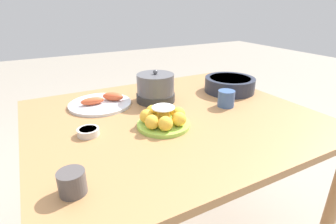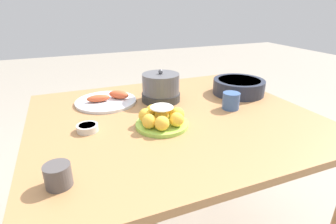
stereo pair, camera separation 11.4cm
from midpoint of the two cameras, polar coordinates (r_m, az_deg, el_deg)
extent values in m
cylinder|color=#A87547|center=(1.48, 30.30, -17.51)|extent=(0.06, 0.06, 0.74)
cylinder|color=#A87547|center=(1.73, -27.44, -10.59)|extent=(0.06, 0.06, 0.74)
cylinder|color=#A87547|center=(2.04, 6.70, -2.91)|extent=(0.06, 0.06, 0.74)
cube|color=#A87547|center=(1.21, -1.77, -1.32)|extent=(1.26, 1.09, 0.03)
cylinder|color=#99CC4C|center=(1.10, -3.99, -2.85)|extent=(0.22, 0.22, 0.02)
sphere|color=yellow|center=(1.10, -0.70, -0.47)|extent=(0.06, 0.06, 0.06)
sphere|color=yellow|center=(1.14, -3.07, 0.31)|extent=(0.06, 0.06, 0.06)
sphere|color=yellow|center=(1.13, -6.26, -0.02)|extent=(0.06, 0.06, 0.06)
sphere|color=yellow|center=(1.09, -7.64, -1.01)|extent=(0.06, 0.06, 0.06)
sphere|color=yellow|center=(1.04, -6.62, -2.25)|extent=(0.06, 0.06, 0.06)
sphere|color=yellow|center=(1.02, -3.76, -2.61)|extent=(0.06, 0.06, 0.06)
sphere|color=yellow|center=(1.06, -0.67, -1.62)|extent=(0.06, 0.06, 0.06)
ellipsoid|color=white|center=(1.07, -4.10, 0.91)|extent=(0.10, 0.10, 0.02)
sphere|color=yellow|center=(1.08, -4.04, -1.05)|extent=(0.06, 0.06, 0.06)
cylinder|color=#232838|center=(1.55, 11.21, 5.85)|extent=(0.28, 0.28, 0.08)
cylinder|color=brown|center=(1.54, 11.31, 7.08)|extent=(0.23, 0.23, 0.01)
cylinder|color=beige|center=(1.09, -19.87, -4.17)|extent=(0.09, 0.09, 0.03)
cylinder|color=#9E4C1E|center=(1.08, -19.95, -3.66)|extent=(0.07, 0.07, 0.01)
cylinder|color=silver|center=(1.38, -16.85, 1.64)|extent=(0.31, 0.31, 0.01)
ellipsoid|color=#D1512D|center=(1.38, -14.24, 3.26)|extent=(0.12, 0.11, 0.04)
ellipsoid|color=#D1512D|center=(1.35, -18.46, 2.23)|extent=(0.12, 0.05, 0.04)
cylinder|color=#4C4747|center=(0.79, -24.19, -13.96)|extent=(0.08, 0.08, 0.07)
cylinder|color=#38568E|center=(1.31, 10.15, 2.86)|extent=(0.08, 0.08, 0.08)
cylinder|color=#2D2D2D|center=(1.38, -5.05, 3.20)|extent=(0.20, 0.20, 0.04)
cylinder|color=#515156|center=(1.36, -5.16, 6.07)|extent=(0.19, 0.19, 0.10)
sphere|color=#515156|center=(1.34, -5.25, 8.66)|extent=(0.02, 0.02, 0.02)
camera|label=1|loc=(0.06, -92.86, -1.21)|focal=28.00mm
camera|label=2|loc=(0.06, 87.14, 1.21)|focal=28.00mm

